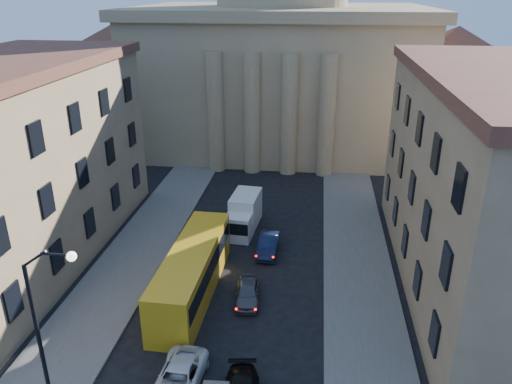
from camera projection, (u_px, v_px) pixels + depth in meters
sidewalk_left at (111, 289)px, 34.19m from camera, size 5.00×60.00×0.15m
sidewalk_right at (363, 308)px, 32.25m from camera, size 5.00×60.00×0.15m
church at (281, 49)px, 63.03m from camera, size 68.02×28.76×36.60m
building_left at (9, 164)px, 36.01m from camera, size 11.60×26.60×14.70m
building_right at (501, 185)px, 32.12m from camera, size 11.60×26.60×14.70m
street_lamp at (45, 317)px, 22.85m from camera, size 2.62×0.44×8.83m
car_left_mid at (178, 379)px, 25.56m from camera, size 2.43×4.90×1.34m
car_right_far at (248, 292)px, 32.87m from camera, size 1.85×3.89×1.29m
car_right_distant at (268, 244)px, 38.82m from camera, size 1.50×4.19×1.37m
city_bus at (192, 271)px, 33.15m from camera, size 3.01×11.98×3.36m
box_truck at (244, 214)px, 42.20m from camera, size 2.56×5.57×2.97m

